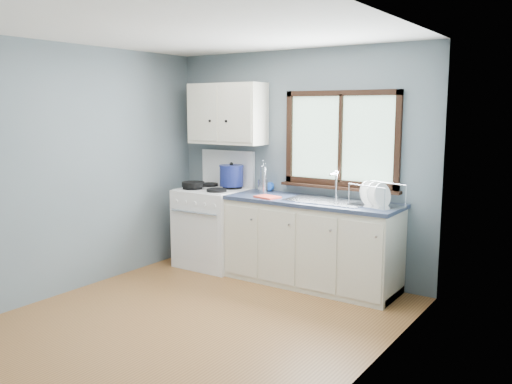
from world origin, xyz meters
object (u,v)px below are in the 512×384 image
Objects in this scene: gas_range at (213,225)px; sink at (327,207)px; thermos at (264,180)px; base_cabinets at (311,247)px; dish_rack at (376,200)px; stockpot at (231,175)px; utensil_crock at (263,186)px; skillet at (193,184)px.

gas_range is 1.62× the size of sink.
sink is at bearing -4.91° from thermos.
dish_rack is (0.70, -0.00, 0.57)m from base_cabinets.
thermos is 0.55× the size of dish_rack.
dish_rack reaches higher than base_cabinets.
sink is at bearing -163.41° from dish_rack.
thermos is at bearing -166.43° from dish_rack.
stockpot is at bearing 175.15° from thermos.
sink is at bearing 0.71° from gas_range.
stockpot is at bearing -175.77° from utensil_crock.
utensil_crock is at bearing 127.29° from thermos.
gas_range is 3.75× the size of utensil_crock.
stockpot is 0.82× the size of utensil_crock.
stockpot reaches higher than sink.
thermos is (0.48, -0.04, -0.02)m from stockpot.
gas_range reaches higher than skillet.
thermos is at bearing -4.85° from stockpot.
base_cabinets is 3.45× the size of dish_rack.
thermos is at bearing -0.50° from skillet.
sink is 0.91m from utensil_crock.
stockpot is at bearing 22.55° from skillet.
utensil_crock is at bearing 5.35° from skillet.
gas_range reaches higher than stockpot.
thermos reaches higher than dish_rack.
utensil_crock is at bearing 170.81° from sink.
sink is 2.82× the size of stockpot.
gas_range is at bearing 25.30° from skillet.
skillet is at bearing -158.92° from dish_rack.
gas_range reaches higher than base_cabinets.
gas_range is at bearing -143.36° from stockpot.
utensil_crock reaches higher than base_cabinets.
stockpot reaches higher than skillet.
skillet is at bearing -174.09° from sink.
sink is 1.33m from stockpot.
dish_rack is (1.35, -0.07, -0.08)m from thermos.
utensil_crock is (-0.71, 0.14, 0.58)m from base_cabinets.
sink is 1.99× the size of skillet.
dish_rack is (1.83, -0.11, -0.10)m from stockpot.
skillet is 0.86m from thermos.
sink reaches higher than dish_rack.
utensil_crock is at bearing 168.55° from base_cabinets.
stockpot is (-1.13, 0.11, 0.68)m from base_cabinets.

